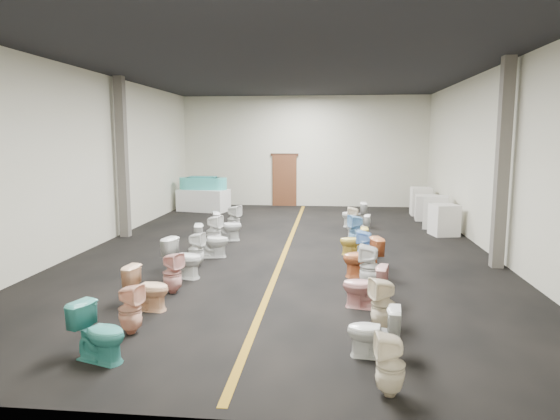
# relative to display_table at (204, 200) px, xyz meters

# --- Properties ---
(floor) EXTENTS (16.00, 16.00, 0.00)m
(floor) POSITION_rel_display_table_xyz_m (3.78, -6.12, -0.42)
(floor) COLOR black
(floor) RESTS_ON ground
(ceiling) EXTENTS (16.00, 16.00, 0.00)m
(ceiling) POSITION_rel_display_table_xyz_m (3.78, -6.12, 4.08)
(ceiling) COLOR black
(ceiling) RESTS_ON ground
(wall_back) EXTENTS (10.00, 0.00, 10.00)m
(wall_back) POSITION_rel_display_table_xyz_m (3.78, 1.88, 1.83)
(wall_back) COLOR beige
(wall_back) RESTS_ON ground
(wall_front) EXTENTS (10.00, 0.00, 10.00)m
(wall_front) POSITION_rel_display_table_xyz_m (3.78, -14.12, 1.83)
(wall_front) COLOR beige
(wall_front) RESTS_ON ground
(wall_left) EXTENTS (0.00, 16.00, 16.00)m
(wall_left) POSITION_rel_display_table_xyz_m (-1.22, -6.12, 1.83)
(wall_left) COLOR beige
(wall_left) RESTS_ON ground
(wall_right) EXTENTS (0.00, 16.00, 16.00)m
(wall_right) POSITION_rel_display_table_xyz_m (8.78, -6.12, 1.83)
(wall_right) COLOR beige
(wall_right) RESTS_ON ground
(aisle_stripe) EXTENTS (0.12, 15.60, 0.01)m
(aisle_stripe) POSITION_rel_display_table_xyz_m (3.78, -6.12, -0.42)
(aisle_stripe) COLOR #8B6214
(aisle_stripe) RESTS_ON floor
(back_door) EXTENTS (1.00, 0.10, 2.10)m
(back_door) POSITION_rel_display_table_xyz_m (2.98, 1.82, 0.63)
(back_door) COLOR #562D19
(back_door) RESTS_ON floor
(door_frame) EXTENTS (1.15, 0.08, 0.10)m
(door_frame) POSITION_rel_display_table_xyz_m (2.98, 1.83, 1.70)
(door_frame) COLOR #331C11
(door_frame) RESTS_ON back_door
(column_left) EXTENTS (0.25, 0.25, 4.50)m
(column_left) POSITION_rel_display_table_xyz_m (-0.97, -5.12, 1.83)
(column_left) COLOR #59544C
(column_left) RESTS_ON floor
(column_right) EXTENTS (0.25, 0.25, 4.50)m
(column_right) POSITION_rel_display_table_xyz_m (8.53, -7.62, 1.83)
(column_right) COLOR #59544C
(column_right) RESTS_ON floor
(display_table) EXTENTS (2.06, 1.37, 0.84)m
(display_table) POSITION_rel_display_table_xyz_m (0.00, 0.00, 0.00)
(display_table) COLOR white
(display_table) RESTS_ON floor
(bathtub) EXTENTS (1.86, 0.70, 0.55)m
(bathtub) POSITION_rel_display_table_xyz_m (-0.00, 0.00, 0.65)
(bathtub) COLOR #40BAB4
(bathtub) RESTS_ON display_table
(appliance_crate_a) EXTENTS (0.84, 0.84, 0.90)m
(appliance_crate_a) POSITION_rel_display_table_xyz_m (8.18, -4.04, 0.03)
(appliance_crate_a) COLOR silver
(appliance_crate_a) RESTS_ON floor
(appliance_crate_b) EXTENTS (0.90, 0.90, 1.02)m
(appliance_crate_b) POSITION_rel_display_table_xyz_m (8.18, -2.88, 0.09)
(appliance_crate_b) COLOR silver
(appliance_crate_b) RESTS_ON floor
(appliance_crate_c) EXTENTS (0.84, 0.84, 0.85)m
(appliance_crate_c) POSITION_rel_display_table_xyz_m (8.18, -1.33, 0.01)
(appliance_crate_c) COLOR silver
(appliance_crate_c) RESTS_ON floor
(appliance_crate_d) EXTENTS (0.73, 0.73, 1.01)m
(appliance_crate_d) POSITION_rel_display_table_xyz_m (8.18, -0.22, 0.09)
(appliance_crate_d) COLOR silver
(appliance_crate_d) RESTS_ON floor
(toilet_left_0) EXTENTS (0.83, 0.63, 0.75)m
(toilet_left_0) POSITION_rel_display_table_xyz_m (2.00, -12.96, -0.04)
(toilet_left_0) COLOR teal
(toilet_left_0) RESTS_ON floor
(toilet_left_1) EXTENTS (0.39, 0.39, 0.73)m
(toilet_left_1) POSITION_rel_display_table_xyz_m (2.03, -12.06, -0.05)
(toilet_left_1) COLOR #FAB99B
(toilet_left_1) RESTS_ON floor
(toilet_left_2) EXTENTS (0.77, 0.50, 0.74)m
(toilet_left_2) POSITION_rel_display_table_xyz_m (1.91, -11.06, -0.05)
(toilet_left_2) COLOR #FFC698
(toilet_left_2) RESTS_ON floor
(toilet_left_3) EXTENTS (0.45, 0.45, 0.76)m
(toilet_left_3) POSITION_rel_display_table_xyz_m (2.04, -10.15, -0.04)
(toilet_left_3) COLOR #E8AAA1
(toilet_left_3) RESTS_ON floor
(toilet_left_4) EXTENTS (0.88, 0.64, 0.81)m
(toilet_left_4) POSITION_rel_display_table_xyz_m (1.94, -9.13, -0.01)
(toilet_left_4) COLOR white
(toilet_left_4) RESTS_ON floor
(toilet_left_5) EXTENTS (0.40, 0.39, 0.76)m
(toilet_left_5) POSITION_rel_display_table_xyz_m (1.96, -8.25, -0.04)
(toilet_left_5) COLOR white
(toilet_left_5) RESTS_ON floor
(toilet_left_6) EXTENTS (0.86, 0.59, 0.80)m
(toilet_left_6) POSITION_rel_display_table_xyz_m (2.10, -7.35, -0.02)
(toilet_left_6) COLOR silver
(toilet_left_6) RESTS_ON floor
(toilet_left_7) EXTENTS (0.47, 0.46, 0.84)m
(toilet_left_7) POSITION_rel_display_table_xyz_m (1.90, -6.31, 0.00)
(toilet_left_7) COLOR white
(toilet_left_7) RESTS_ON floor
(toilet_left_8) EXTENTS (0.89, 0.67, 0.81)m
(toilet_left_8) POSITION_rel_display_table_xyz_m (2.07, -5.44, -0.02)
(toilet_left_8) COLOR silver
(toilet_left_8) RESTS_ON floor
(toilet_left_9) EXTENTS (0.50, 0.49, 0.84)m
(toilet_left_9) POSITION_rel_display_table_xyz_m (2.05, -4.40, 0.00)
(toilet_left_9) COLOR silver
(toilet_left_9) RESTS_ON floor
(toilet_right_0) EXTENTS (0.35, 0.35, 0.72)m
(toilet_right_0) POSITION_rel_display_table_xyz_m (5.56, -13.47, -0.06)
(toilet_right_0) COLOR #F0E2C5
(toilet_right_0) RESTS_ON floor
(toilet_right_1) EXTENTS (0.72, 0.46, 0.69)m
(toilet_right_1) POSITION_rel_display_table_xyz_m (5.46, -12.50, -0.07)
(toilet_right_1) COLOR silver
(toilet_right_1) RESTS_ON floor
(toilet_right_2) EXTENTS (0.45, 0.45, 0.79)m
(toilet_right_2) POSITION_rel_display_table_xyz_m (5.67, -11.56, -0.02)
(toilet_right_2) COLOR #F4E3C4
(toilet_right_2) RESTS_ON floor
(toilet_right_3) EXTENTS (0.81, 0.57, 0.75)m
(toilet_right_3) POSITION_rel_display_table_xyz_m (5.47, -10.61, -0.05)
(toilet_right_3) COLOR #DD9692
(toilet_right_3) RESTS_ON floor
(toilet_right_4) EXTENTS (0.45, 0.45, 0.84)m
(toilet_right_4) POSITION_rel_display_table_xyz_m (5.63, -9.52, 0.00)
(toilet_right_4) COLOR silver
(toilet_right_4) RESTS_ON floor
(toilet_right_5) EXTENTS (0.88, 0.65, 0.81)m
(toilet_right_5) POSITION_rel_display_table_xyz_m (5.55, -8.70, -0.02)
(toilet_right_5) COLOR #CE6B39
(toilet_right_5) RESTS_ON floor
(toilet_right_6) EXTENTS (0.43, 0.43, 0.78)m
(toilet_right_6) POSITION_rel_display_table_xyz_m (5.67, -7.74, -0.03)
(toilet_right_6) COLOR #7FB6F6
(toilet_right_6) RESTS_ON floor
(toilet_right_7) EXTENTS (0.68, 0.41, 0.67)m
(toilet_right_7) POSITION_rel_display_table_xyz_m (5.46, -6.76, -0.08)
(toilet_right_7) COLOR #EEC94D
(toilet_right_7) RESTS_ON floor
(toilet_right_8) EXTENTS (0.49, 0.48, 0.84)m
(toilet_right_8) POSITION_rel_display_table_xyz_m (5.57, -5.83, -0.00)
(toilet_right_8) COLOR #80BAEB
(toilet_right_8) RESTS_ON floor
(toilet_right_9) EXTENTS (0.73, 0.50, 0.69)m
(toilet_right_9) POSITION_rel_display_table_xyz_m (5.66, -4.78, -0.07)
(toilet_right_9) COLOR white
(toilet_right_9) RESTS_ON floor
(toilet_right_10) EXTENTS (0.41, 0.41, 0.77)m
(toilet_right_10) POSITION_rel_display_table_xyz_m (5.59, -3.88, -0.03)
(toilet_right_10) COLOR beige
(toilet_right_10) RESTS_ON floor
(toilet_right_11) EXTENTS (0.81, 0.51, 0.79)m
(toilet_right_11) POSITION_rel_display_table_xyz_m (5.64, -2.92, -0.03)
(toilet_right_11) COLOR silver
(toilet_right_11) RESTS_ON floor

